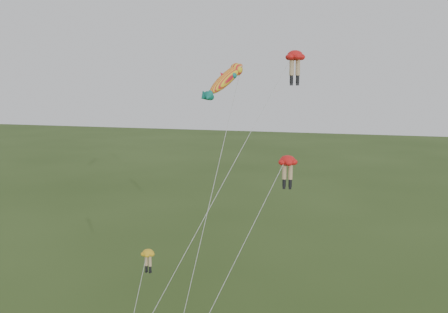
# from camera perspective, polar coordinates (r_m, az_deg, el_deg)

# --- Properties ---
(legs_kite_red_high) EXTENTS (9.80, 11.77, 20.12)m
(legs_kite_red_high) POSITION_cam_1_polar(r_m,az_deg,el_deg) (35.87, 7.81, 10.56)
(legs_kite_red_high) COLOR red
(legs_kite_red_high) RESTS_ON ground
(legs_kite_red_mid) EXTENTS (5.80, 12.09, 13.01)m
(legs_kite_red_mid) POSITION_cam_1_polar(r_m,az_deg,el_deg) (33.82, 7.05, -1.16)
(legs_kite_red_mid) COLOR red
(legs_kite_red_mid) RESTS_ON ground
(legs_kite_yellow) EXTENTS (1.87, 2.53, 8.30)m
(legs_kite_yellow) POSITION_cam_1_polar(r_m,az_deg,el_deg) (29.99, -8.92, -12.00)
(legs_kite_yellow) COLOR gold
(legs_kite_yellow) RESTS_ON ground
(fish_kite) EXTENTS (3.02, 8.76, 19.44)m
(fish_kite) POSITION_cam_1_polar(r_m,az_deg,el_deg) (32.80, 0.24, 8.71)
(fish_kite) COLOR yellow
(fish_kite) RESTS_ON ground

